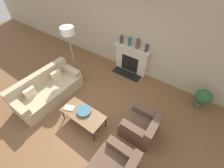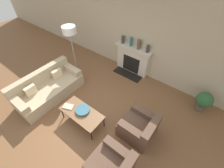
{
  "view_description": "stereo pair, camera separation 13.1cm",
  "coord_description": "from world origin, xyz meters",
  "px_view_note": "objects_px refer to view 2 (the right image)",
  "views": [
    {
      "loc": [
        1.88,
        -1.41,
        3.73
      ],
      "look_at": [
        -0.05,
        1.31,
        0.45
      ],
      "focal_mm": 24.0,
      "sensor_mm": 36.0,
      "label": 1
    },
    {
      "loc": [
        1.99,
        -1.34,
        3.73
      ],
      "look_at": [
        -0.05,
        1.31,
        0.45
      ],
      "focal_mm": 24.0,
      "sensor_mm": 36.0,
      "label": 2
    }
  ],
  "objects_px": {
    "armchair_far": "(139,128)",
    "mantel_vase_center_right": "(139,44)",
    "couch": "(48,88)",
    "book": "(68,106)",
    "armchair_near": "(111,167)",
    "mantel_vase_center_left": "(131,42)",
    "fireplace": "(132,60)",
    "coffee_table": "(82,113)",
    "bowl": "(83,110)",
    "floor_lamp": "(70,34)",
    "mantel_vase_left": "(123,40)",
    "potted_plant": "(204,101)",
    "mantel_vase_right": "(148,49)"
  },
  "relations": [
    {
      "from": "armchair_near",
      "to": "mantel_vase_center_right",
      "type": "xyz_separation_m",
      "value": [
        -1.38,
        3.28,
        0.89
      ]
    },
    {
      "from": "mantel_vase_center_right",
      "to": "book",
      "type": "bearing_deg",
      "value": -98.82
    },
    {
      "from": "book",
      "to": "mantel_vase_center_left",
      "type": "bearing_deg",
      "value": 64.87
    },
    {
      "from": "armchair_far",
      "to": "mantel_vase_center_right",
      "type": "bearing_deg",
      "value": -147.19
    },
    {
      "from": "couch",
      "to": "book",
      "type": "bearing_deg",
      "value": -97.37
    },
    {
      "from": "armchair_near",
      "to": "bowl",
      "type": "xyz_separation_m",
      "value": [
        -1.41,
        0.59,
        0.17
      ]
    },
    {
      "from": "couch",
      "to": "book",
      "type": "height_order",
      "value": "couch"
    },
    {
      "from": "book",
      "to": "mantel_vase_right",
      "type": "height_order",
      "value": "mantel_vase_right"
    },
    {
      "from": "armchair_near",
      "to": "coffee_table",
      "type": "xyz_separation_m",
      "value": [
        -1.41,
        0.53,
        0.1
      ]
    },
    {
      "from": "mantel_vase_center_left",
      "to": "potted_plant",
      "type": "relative_size",
      "value": 0.48
    },
    {
      "from": "fireplace",
      "to": "mantel_vase_center_right",
      "type": "relative_size",
      "value": 4.14
    },
    {
      "from": "fireplace",
      "to": "couch",
      "type": "bearing_deg",
      "value": -118.43
    },
    {
      "from": "mantel_vase_center_right",
      "to": "armchair_near",
      "type": "bearing_deg",
      "value": -67.22
    },
    {
      "from": "fireplace",
      "to": "coffee_table",
      "type": "xyz_separation_m",
      "value": [
        0.14,
        -2.74,
        -0.1
      ]
    },
    {
      "from": "coffee_table",
      "to": "bowl",
      "type": "distance_m",
      "value": 0.09
    },
    {
      "from": "couch",
      "to": "armchair_near",
      "type": "bearing_deg",
      "value": -101.19
    },
    {
      "from": "fireplace",
      "to": "armchair_far",
      "type": "distance_m",
      "value": 2.63
    },
    {
      "from": "armchair_near",
      "to": "coffee_table",
      "type": "distance_m",
      "value": 1.51
    },
    {
      "from": "armchair_far",
      "to": "mantel_vase_right",
      "type": "distance_m",
      "value": 2.53
    },
    {
      "from": "bowl",
      "to": "potted_plant",
      "type": "height_order",
      "value": "potted_plant"
    },
    {
      "from": "couch",
      "to": "bowl",
      "type": "bearing_deg",
      "value": -90.22
    },
    {
      "from": "couch",
      "to": "book",
      "type": "distance_m",
      "value": 1.19
    },
    {
      "from": "couch",
      "to": "coffee_table",
      "type": "relative_size",
      "value": 1.75
    },
    {
      "from": "mantel_vase_center_left",
      "to": "book",
      "type": "bearing_deg",
      "value": -92.7
    },
    {
      "from": "coffee_table",
      "to": "potted_plant",
      "type": "distance_m",
      "value": 3.47
    },
    {
      "from": "mantel_vase_right",
      "to": "book",
      "type": "bearing_deg",
      "value": -105.32
    },
    {
      "from": "coffee_table",
      "to": "mantel_vase_right",
      "type": "bearing_deg",
      "value": 82.46
    },
    {
      "from": "fireplace",
      "to": "armchair_near",
      "type": "bearing_deg",
      "value": -64.73
    },
    {
      "from": "mantel_vase_left",
      "to": "floor_lamp",
      "type": "bearing_deg",
      "value": -126.77
    },
    {
      "from": "floor_lamp",
      "to": "mantel_vase_center_right",
      "type": "height_order",
      "value": "floor_lamp"
    },
    {
      "from": "couch",
      "to": "fireplace",
      "type": "bearing_deg",
      "value": -28.43
    },
    {
      "from": "fireplace",
      "to": "armchair_near",
      "type": "height_order",
      "value": "fireplace"
    },
    {
      "from": "fireplace",
      "to": "book",
      "type": "distance_m",
      "value": 2.84
    },
    {
      "from": "couch",
      "to": "armchair_far",
      "type": "bearing_deg",
      "value": -79.53
    },
    {
      "from": "floor_lamp",
      "to": "coffee_table",
      "type": "bearing_deg",
      "value": -39.09
    },
    {
      "from": "mantel_vase_center_left",
      "to": "mantel_vase_center_right",
      "type": "xyz_separation_m",
      "value": [
        0.31,
        0.0,
        0.0
      ]
    },
    {
      "from": "fireplace",
      "to": "mantel_vase_left",
      "type": "xyz_separation_m",
      "value": [
        -0.47,
        0.02,
        0.66
      ]
    },
    {
      "from": "mantel_vase_left",
      "to": "potted_plant",
      "type": "distance_m",
      "value": 3.19
    },
    {
      "from": "bowl",
      "to": "armchair_far",
      "type": "bearing_deg",
      "value": 21.62
    },
    {
      "from": "fireplace",
      "to": "floor_lamp",
      "type": "xyz_separation_m",
      "value": [
        -1.52,
        -1.39,
        1.09
      ]
    },
    {
      "from": "coffee_table",
      "to": "bowl",
      "type": "relative_size",
      "value": 3.16
    },
    {
      "from": "armchair_far",
      "to": "floor_lamp",
      "type": "relative_size",
      "value": 0.45
    },
    {
      "from": "fireplace",
      "to": "bowl",
      "type": "bearing_deg",
      "value": -87.17
    },
    {
      "from": "coffee_table",
      "to": "mantel_vase_center_left",
      "type": "relative_size",
      "value": 3.77
    },
    {
      "from": "bowl",
      "to": "book",
      "type": "relative_size",
      "value": 1.13
    },
    {
      "from": "fireplace",
      "to": "floor_lamp",
      "type": "distance_m",
      "value": 2.33
    },
    {
      "from": "coffee_table",
      "to": "floor_lamp",
      "type": "height_order",
      "value": "floor_lamp"
    },
    {
      "from": "coffee_table",
      "to": "mantel_vase_right",
      "type": "distance_m",
      "value": 2.88
    },
    {
      "from": "armchair_near",
      "to": "mantel_vase_right",
      "type": "relative_size",
      "value": 3.31
    },
    {
      "from": "couch",
      "to": "mantel_vase_center_right",
      "type": "height_order",
      "value": "mantel_vase_center_right"
    }
  ]
}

